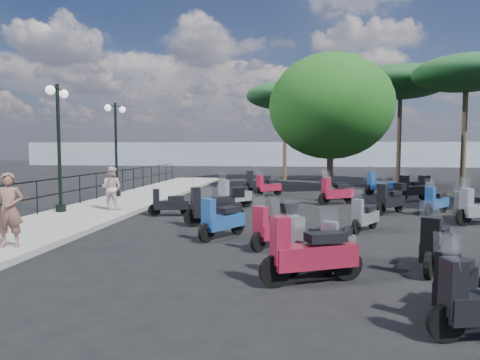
# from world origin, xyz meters

# --- Properties ---
(ground) EXTENTS (120.00, 120.00, 0.00)m
(ground) POSITION_xyz_m (0.00, 0.00, 0.00)
(ground) COLOR black
(ground) RESTS_ON ground
(sidewalk) EXTENTS (3.00, 30.00, 0.15)m
(sidewalk) POSITION_xyz_m (-6.50, 3.00, 0.07)
(sidewalk) COLOR slate
(sidewalk) RESTS_ON ground
(railing) EXTENTS (0.04, 26.04, 1.10)m
(railing) POSITION_xyz_m (-7.80, 2.80, 0.90)
(railing) COLOR black
(railing) RESTS_ON sidewalk
(lamp_post_1) EXTENTS (0.39, 1.25, 4.25)m
(lamp_post_1) POSITION_xyz_m (-7.38, 1.42, 2.57)
(lamp_post_1) COLOR black
(lamp_post_1) RESTS_ON sidewalk
(lamp_post_2) EXTENTS (0.56, 1.17, 4.11)m
(lamp_post_2) POSITION_xyz_m (-7.42, 6.05, 2.49)
(lamp_post_2) COLOR black
(lamp_post_2) RESTS_ON sidewalk
(woman) EXTENTS (0.68, 0.54, 1.62)m
(woman) POSITION_xyz_m (-5.68, -3.51, 0.96)
(woman) COLOR brown
(woman) RESTS_ON sidewalk
(pedestrian_far) EXTENTS (0.76, 0.61, 1.49)m
(pedestrian_far) POSITION_xyz_m (-5.92, 2.17, 0.90)
(pedestrian_far) COLOR beige
(pedestrian_far) RESTS_ON sidewalk
(scooter_0) EXTENTS (1.00, 1.50, 1.35)m
(scooter_0) POSITION_xyz_m (-1.40, -1.38, 0.47)
(scooter_0) COLOR black
(scooter_0) RESTS_ON ground
(scooter_1) EXTENTS (1.46, 0.60, 1.18)m
(scooter_1) POSITION_xyz_m (-3.77, 1.90, 0.41)
(scooter_1) COLOR black
(scooter_1) RESTS_ON ground
(scooter_2) EXTENTS (1.20, 1.49, 1.43)m
(scooter_2) POSITION_xyz_m (-1.85, 3.90, 0.50)
(scooter_2) COLOR black
(scooter_2) RESTS_ON ground
(scooter_3) EXTENTS (1.59, 1.12, 1.46)m
(scooter_3) POSITION_xyz_m (-1.45, 9.93, 0.51)
(scooter_3) COLOR black
(scooter_3) RESTS_ON ground
(scooter_5) EXTENTS (1.42, 1.17, 1.38)m
(scooter_5) POSITION_xyz_m (0.83, -4.06, 0.48)
(scooter_5) COLOR black
(scooter_5) RESTS_ON ground
(scooter_6) EXTENTS (0.79, 1.46, 1.24)m
(scooter_6) POSITION_xyz_m (1.25, -3.77, 0.43)
(scooter_6) COLOR black
(scooter_6) RESTS_ON ground
(scooter_7) EXTENTS (1.73, 0.99, 1.47)m
(scooter_7) POSITION_xyz_m (-1.89, 0.36, 0.55)
(scooter_7) COLOR black
(scooter_7) RESTS_ON ground
(scooter_8) EXTENTS (0.84, 1.34, 1.18)m
(scooter_8) POSITION_xyz_m (-2.07, 4.00, 0.41)
(scooter_8) COLOR black
(scooter_8) RESTS_ON ground
(scooter_9) EXTENTS (1.28, 1.18, 1.31)m
(scooter_9) POSITION_xyz_m (-0.89, 8.30, 0.45)
(scooter_9) COLOR black
(scooter_9) RESTS_ON ground
(scooter_10) EXTENTS (0.92, 1.33, 1.21)m
(scooter_10) POSITION_xyz_m (2.65, -5.83, 0.42)
(scooter_10) COLOR black
(scooter_10) RESTS_ON ground
(scooter_11) EXTENTS (1.76, 0.97, 1.50)m
(scooter_11) POSITION_xyz_m (0.70, -4.77, 0.52)
(scooter_11) COLOR black
(scooter_11) RESTS_ON ground
(scooter_12) EXTENTS (1.03, 1.42, 1.28)m
(scooter_12) POSITION_xyz_m (-0.02, -2.15, 0.48)
(scooter_12) COLOR black
(scooter_12) RESTS_ON ground
(scooter_13) EXTENTS (0.91, 1.31, 1.19)m
(scooter_13) POSITION_xyz_m (2.32, -0.03, 0.41)
(scooter_13) COLOR black
(scooter_13) RESTS_ON ground
(scooter_14) EXTENTS (1.26, 1.41, 1.37)m
(scooter_14) POSITION_xyz_m (3.73, 3.39, 0.52)
(scooter_14) COLOR black
(scooter_14) RESTS_ON ground
(scooter_15) EXTENTS (1.56, 1.04, 1.40)m
(scooter_15) POSITION_xyz_m (2.08, 5.68, 0.49)
(scooter_15) COLOR black
(scooter_15) RESTS_ON ground
(scooter_18) EXTENTS (0.94, 1.59, 1.37)m
(scooter_18) POSITION_xyz_m (3.05, -3.70, 0.48)
(scooter_18) COLOR black
(scooter_18) RESTS_ON ground
(scooter_20) EXTENTS (1.31, 1.22, 1.34)m
(scooter_20) POSITION_xyz_m (2.12, 7.00, 0.47)
(scooter_20) COLOR black
(scooter_20) RESTS_ON ground
(scooter_21) EXTENTS (1.57, 1.18, 1.44)m
(scooter_21) POSITION_xyz_m (5.49, 7.24, 0.54)
(scooter_21) COLOR black
(scooter_21) RESTS_ON ground
(scooter_25) EXTENTS (0.77, 1.42, 1.20)m
(scooter_25) POSITION_xyz_m (5.61, 2.29, 0.42)
(scooter_25) COLOR black
(scooter_25) RESTS_ON ground
(scooter_26) EXTENTS (1.11, 1.24, 1.25)m
(scooter_26) POSITION_xyz_m (5.24, 3.45, 0.43)
(scooter_26) COLOR black
(scooter_26) RESTS_ON ground
(scooter_27) EXTENTS (1.66, 1.00, 1.44)m
(scooter_27) POSITION_xyz_m (4.53, 9.62, 0.50)
(scooter_27) COLOR black
(scooter_27) RESTS_ON ground
(broadleaf_tree) EXTENTS (6.73, 6.73, 7.39)m
(broadleaf_tree) POSITION_xyz_m (2.28, 11.89, 4.53)
(broadleaf_tree) COLOR #38281E
(broadleaf_tree) RESTS_ON ground
(pine_0) EXTENTS (6.31, 6.31, 7.72)m
(pine_0) POSITION_xyz_m (7.21, 17.75, 6.60)
(pine_0) COLOR #38281E
(pine_0) RESTS_ON ground
(pine_1) EXTENTS (5.73, 5.73, 7.38)m
(pine_1) POSITION_xyz_m (9.66, 13.28, 6.35)
(pine_1) COLOR #38281E
(pine_1) RESTS_ON ground
(pine_2) EXTENTS (5.53, 5.53, 6.92)m
(pine_2) POSITION_xyz_m (-0.37, 18.71, 5.93)
(pine_2) COLOR #38281E
(pine_2) RESTS_ON ground
(distant_hills) EXTENTS (70.00, 8.00, 3.00)m
(distant_hills) POSITION_xyz_m (0.00, 45.00, 1.50)
(distant_hills) COLOR gray
(distant_hills) RESTS_ON ground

